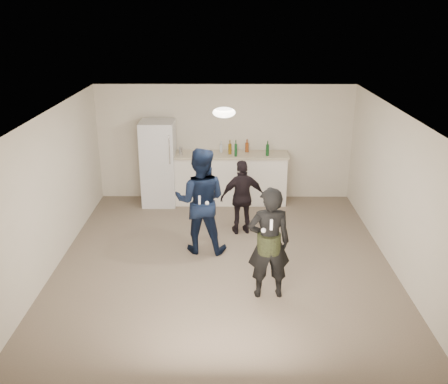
{
  "coord_description": "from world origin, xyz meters",
  "views": [
    {
      "loc": [
        0.05,
        -7.48,
        4.01
      ],
      "look_at": [
        0.0,
        0.2,
        1.15
      ],
      "focal_mm": 40.0,
      "sensor_mm": 36.0,
      "label": 1
    }
  ],
  "objects_px": {
    "woman": "(269,243)",
    "spectator": "(243,197)",
    "fridge": "(159,163)",
    "man": "(201,201)",
    "counter": "(225,179)",
    "shaker": "(181,151)"
  },
  "relations": [
    {
      "from": "shaker",
      "to": "woman",
      "type": "distance_m",
      "value": 4.0
    },
    {
      "from": "fridge",
      "to": "spectator",
      "type": "height_order",
      "value": "fridge"
    },
    {
      "from": "fridge",
      "to": "woman",
      "type": "bearing_deg",
      "value": -60.91
    },
    {
      "from": "woman",
      "to": "shaker",
      "type": "bearing_deg",
      "value": -71.56
    },
    {
      "from": "fridge",
      "to": "man",
      "type": "distance_m",
      "value": 2.43
    },
    {
      "from": "counter",
      "to": "woman",
      "type": "relative_size",
      "value": 1.53
    },
    {
      "from": "woman",
      "to": "fridge",
      "type": "bearing_deg",
      "value": -65.65
    },
    {
      "from": "fridge",
      "to": "man",
      "type": "bearing_deg",
      "value": -65.79
    },
    {
      "from": "woman",
      "to": "spectator",
      "type": "xyz_separation_m",
      "value": [
        -0.31,
        2.18,
        -0.14
      ]
    },
    {
      "from": "counter",
      "to": "fridge",
      "type": "bearing_deg",
      "value": -177.14
    },
    {
      "from": "man",
      "to": "shaker",
      "type": "bearing_deg",
      "value": -70.76
    },
    {
      "from": "shaker",
      "to": "man",
      "type": "bearing_deg",
      "value": -76.72
    },
    {
      "from": "counter",
      "to": "shaker",
      "type": "xyz_separation_m",
      "value": [
        -0.92,
        -0.09,
        0.65
      ]
    },
    {
      "from": "counter",
      "to": "shaker",
      "type": "relative_size",
      "value": 15.29
    },
    {
      "from": "shaker",
      "to": "man",
      "type": "relative_size",
      "value": 0.09
    },
    {
      "from": "man",
      "to": "woman",
      "type": "height_order",
      "value": "man"
    },
    {
      "from": "shaker",
      "to": "woman",
      "type": "relative_size",
      "value": 0.1
    },
    {
      "from": "shaker",
      "to": "man",
      "type": "distance_m",
      "value": 2.28
    },
    {
      "from": "fridge",
      "to": "spectator",
      "type": "distance_m",
      "value": 2.3
    },
    {
      "from": "man",
      "to": "spectator",
      "type": "relative_size",
      "value": 1.3
    },
    {
      "from": "counter",
      "to": "fridge",
      "type": "distance_m",
      "value": 1.45
    },
    {
      "from": "spectator",
      "to": "woman",
      "type": "bearing_deg",
      "value": 86.89
    }
  ]
}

